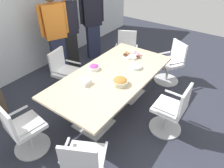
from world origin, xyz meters
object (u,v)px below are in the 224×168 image
office_chair_5 (84,165)px  person_standing_1 (56,33)px  office_chair_0 (171,112)px  napkin_pile (85,82)px  snack_bowl_pretzels (120,81)px  snack_bowl_candy_mix (94,67)px  person_standing_2 (68,30)px  plate_stack (136,67)px  office_chair_4 (23,131)px  office_chair_2 (126,53)px  conference_table (112,81)px  office_chair_3 (65,74)px  person_standing_3 (92,21)px  donut_platter (132,55)px  office_chair_1 (171,65)px

office_chair_5 → person_standing_1: (1.74, 2.33, 0.59)m
office_chair_0 → napkin_pile: office_chair_0 is taller
snack_bowl_pretzels → snack_bowl_candy_mix: bearing=79.8°
person_standing_2 → plate_stack: bearing=94.2°
office_chair_4 → plate_stack: 2.11m
snack_bowl_candy_mix → office_chair_2: bearing=9.3°
conference_table → snack_bowl_pretzels: 0.37m
office_chair_3 → person_standing_3: size_ratio=0.49×
office_chair_0 → person_standing_2: size_ratio=0.49×
office_chair_4 → person_standing_3: 3.21m
office_chair_3 → donut_platter: size_ratio=2.43×
snack_bowl_pretzels → plate_stack: (0.59, 0.05, -0.03)m
office_chair_5 → plate_stack: size_ratio=4.38×
conference_table → office_chair_2: 1.56m
conference_table → office_chair_2: size_ratio=2.64×
office_chair_1 → office_chair_2: (-0.10, 1.10, 0.00)m
office_chair_0 → snack_bowl_candy_mix: size_ratio=4.83×
office_chair_2 → snack_bowl_candy_mix: (-1.47, -0.24, 0.39)m
plate_stack → person_standing_1: bearing=93.3°
office_chair_4 → person_standing_2: bearing=126.9°
office_chair_1 → office_chair_4: same height
office_chair_5 → conference_table: bearing=85.2°
conference_table → snack_bowl_pretzels: (-0.16, -0.27, 0.18)m
person_standing_1 → napkin_pile: bearing=86.5°
conference_table → napkin_pile: 0.55m
office_chair_4 → napkin_pile: 1.15m
office_chair_0 → office_chair_2: bearing=51.4°
office_chair_1 → office_chair_3: bearing=76.5°
person_standing_3 → plate_stack: (-0.99, -1.85, -0.21)m
snack_bowl_pretzels → napkin_pile: snack_bowl_pretzels is taller
person_standing_2 → snack_bowl_candy_mix: size_ratio=9.80×
conference_table → person_standing_2: 1.84m
office_chair_1 → office_chair_5: bearing=123.0°
person_standing_3 → napkin_pile: person_standing_3 is taller
office_chair_5 → napkin_pile: (0.94, 0.80, 0.38)m
office_chair_3 → snack_bowl_candy_mix: size_ratio=4.83×
office_chair_2 → snack_bowl_pretzels: office_chair_2 is taller
office_chair_5 → person_standing_1: 2.97m
conference_table → donut_platter: size_ratio=6.40×
snack_bowl_pretzels → napkin_pile: 0.57m
person_standing_2 → snack_bowl_candy_mix: person_standing_2 is taller
person_standing_3 → donut_platter: (-0.62, -1.55, -0.22)m
plate_stack → napkin_pile: bearing=155.3°
plate_stack → napkin_pile: (-0.91, 0.42, 0.02)m
office_chair_1 → napkin_pile: 2.15m
office_chair_2 → donut_platter: (-0.63, -0.53, 0.36)m
conference_table → napkin_pile: (-0.48, 0.20, 0.17)m
office_chair_4 → office_chair_5: bearing=13.2°
office_chair_1 → napkin_pile: bearing=101.9°
person_standing_2 → snack_bowl_pretzels: bearing=78.3°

